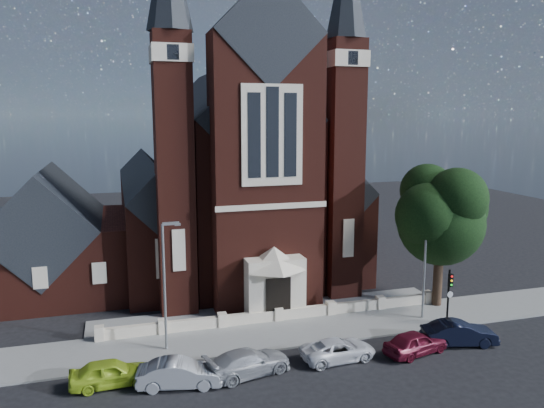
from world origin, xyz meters
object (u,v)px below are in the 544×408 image
at_px(church, 228,179).
at_px(car_dark_red, 415,342).
at_px(street_lamp_left, 166,279).
at_px(street_lamp_right, 426,257).
at_px(car_silver_a, 180,374).
at_px(street_tree, 445,217).
at_px(car_white_suv, 338,350).
at_px(traffic_signal, 449,290).
at_px(parish_hall, 49,244).
at_px(car_silver_b, 248,362).
at_px(car_navy, 459,333).
at_px(car_lime_van, 110,373).

distance_m(church, car_dark_red, 25.69).
relative_size(church, street_lamp_left, 4.31).
xyz_separation_m(street_lamp_left, street_lamp_right, (18.00, 0.00, 0.00)).
bearing_deg(car_silver_a, street_tree, -62.28).
xyz_separation_m(street_lamp_right, car_dark_red, (-3.57, -4.76, -3.88)).
bearing_deg(car_white_suv, car_silver_a, 89.66).
relative_size(traffic_signal, car_dark_red, 0.94).
height_order(parish_hall, car_silver_b, parish_hall).
bearing_deg(street_lamp_left, car_navy, -14.01).
relative_size(church, car_silver_a, 7.74).
relative_size(street_lamp_left, street_lamp_right, 1.00).
height_order(street_lamp_left, traffic_signal, street_lamp_left).
distance_m(street_tree, car_silver_a, 22.20).
height_order(street_tree, car_silver_b, street_tree).
distance_m(parish_hall, car_dark_red, 29.49).
bearing_deg(car_silver_a, car_white_suv, -76.58).
bearing_deg(parish_hall, car_silver_b, -56.66).
bearing_deg(car_navy, car_dark_red, 107.57).
bearing_deg(parish_hall, church, 17.16).
xyz_separation_m(street_lamp_left, car_navy, (17.77, -4.43, -3.83)).
bearing_deg(street_lamp_left, car_silver_b, -47.63).
height_order(church, street_tree, church).
bearing_deg(car_dark_red, parish_hall, 36.28).
xyz_separation_m(street_tree, street_lamp_right, (-2.51, -1.71, -2.36)).
height_order(street_lamp_right, car_navy, street_lamp_right).
height_order(traffic_signal, car_silver_b, traffic_signal).
bearing_deg(car_silver_a, parish_hall, 34.20).
relative_size(street_tree, car_silver_a, 2.37).
relative_size(parish_hall, car_navy, 2.62).
bearing_deg(street_lamp_left, traffic_signal, -4.76).
distance_m(car_silver_b, car_navy, 13.75).
bearing_deg(street_tree, car_dark_red, -133.23).
xyz_separation_m(street_lamp_right, car_white_suv, (-8.40, -4.15, -3.97)).
distance_m(street_tree, car_dark_red, 10.85).
distance_m(church, traffic_signal, 23.94).
height_order(car_dark_red, car_navy, car_navy).
relative_size(street_lamp_left, car_silver_b, 1.62).
distance_m(street_lamp_right, car_dark_red, 7.10).
bearing_deg(car_lime_van, car_dark_red, -96.53).
xyz_separation_m(parish_hall, street_lamp_left, (8.09, -14.00, 0.59)).
bearing_deg(street_tree, car_silver_b, -159.65).
distance_m(traffic_signal, car_dark_red, 5.81).
bearing_deg(car_lime_van, car_white_suv, -95.37).
height_order(street_lamp_right, car_silver_a, street_lamp_right).
bearing_deg(traffic_signal, car_navy, -111.79).
bearing_deg(traffic_signal, church, 118.20).
xyz_separation_m(street_tree, car_silver_a, (-20.33, -6.37, -6.22)).
height_order(traffic_signal, car_dark_red, traffic_signal).
bearing_deg(car_white_suv, street_lamp_right, -67.14).
xyz_separation_m(car_white_suv, car_dark_red, (4.83, -0.61, 0.09)).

